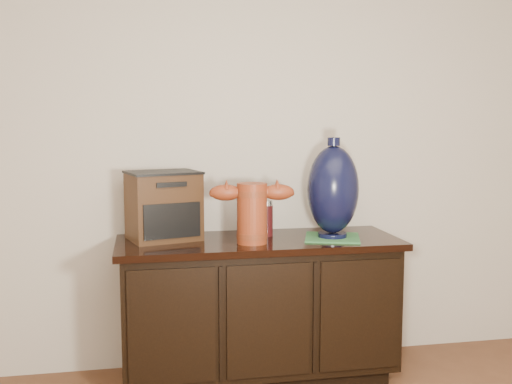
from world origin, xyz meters
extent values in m
plane|color=beige|center=(0.00, 2.50, 1.30)|extent=(4.50, 0.00, 4.50)
cube|color=black|center=(0.00, 2.23, 0.04)|extent=(1.29, 0.45, 0.08)
cube|color=black|center=(0.00, 2.23, 0.40)|extent=(1.40, 0.50, 0.64)
cube|color=black|center=(0.00, 2.23, 0.74)|extent=(1.46, 0.56, 0.03)
cube|color=black|center=(-0.47, 1.97, 0.40)|extent=(0.41, 0.01, 0.56)
cube|color=black|center=(0.00, 1.97, 0.40)|extent=(0.41, 0.01, 0.56)
cube|color=black|center=(0.47, 1.97, 0.40)|extent=(0.41, 0.01, 0.56)
cylinder|color=#90391A|center=(-0.05, 2.13, 0.91)|extent=(0.17, 0.17, 0.30)
cylinder|color=#45170D|center=(-0.05, 2.13, 0.80)|extent=(0.17, 0.17, 0.03)
cylinder|color=#45170D|center=(-0.05, 2.13, 1.01)|extent=(0.17, 0.17, 0.03)
ellipsoid|color=#90391A|center=(-0.18, 2.15, 1.01)|extent=(0.17, 0.09, 0.08)
ellipsoid|color=#90391A|center=(0.08, 2.12, 1.01)|extent=(0.17, 0.09, 0.08)
cube|color=#371F0D|center=(-0.48, 2.32, 0.93)|extent=(0.40, 0.36, 0.34)
cube|color=black|center=(-0.45, 2.18, 0.87)|extent=(0.28, 0.09, 0.18)
cube|color=black|center=(-0.48, 2.32, 1.10)|extent=(0.42, 0.37, 0.01)
cube|color=#316E39|center=(0.38, 2.17, 0.76)|extent=(0.35, 0.35, 0.01)
cylinder|color=black|center=(0.38, 2.17, 0.77)|extent=(0.15, 0.15, 0.02)
ellipsoid|color=black|center=(0.38, 2.17, 1.01)|extent=(0.34, 0.34, 0.45)
cylinder|color=black|center=(0.38, 2.17, 1.26)|extent=(0.06, 0.06, 0.04)
cylinder|color=maroon|center=(0.06, 2.31, 0.84)|extent=(0.07, 0.07, 0.16)
cylinder|color=silver|center=(0.06, 2.31, 0.93)|extent=(0.06, 0.06, 0.03)
camera|label=1|loc=(-0.59, -0.77, 1.36)|focal=42.00mm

